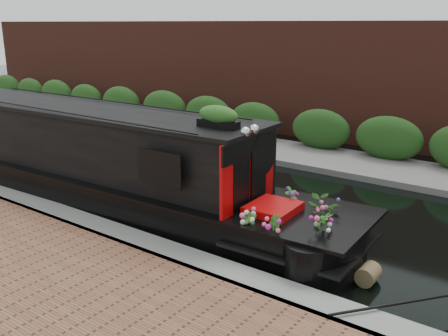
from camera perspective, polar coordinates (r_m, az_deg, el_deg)
The scene contains 7 objects.
ground at distance 11.85m, azimuth -0.48°, elevation -3.12°, with size 80.00×80.00×0.00m, color black.
near_bank_coping at distance 9.60m, azimuth -12.50°, elevation -8.31°, with size 40.00×0.60×0.50m, color gray.
far_bank_path at distance 15.26m, azimuth 9.02°, elevation 1.13°, with size 40.00×2.40×0.34m, color slate.
far_hedge at distance 16.05m, azimuth 10.52°, elevation 1.80°, with size 40.00×1.10×2.80m, color #1D4216.
far_brick_wall at distance 17.91m, azimuth 13.50°, elevation 3.13°, with size 40.00×1.00×8.00m, color #57281D.
narrowboat at distance 11.53m, azimuth -14.09°, elevation 0.10°, with size 11.82×2.54×2.75m.
rope_fender at distance 8.27m, azimuth 16.16°, elevation -11.59°, with size 0.31×0.31×0.39m, color brown.
Camera 1 is at (6.71, -8.93, 3.93)m, focal length 40.00 mm.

